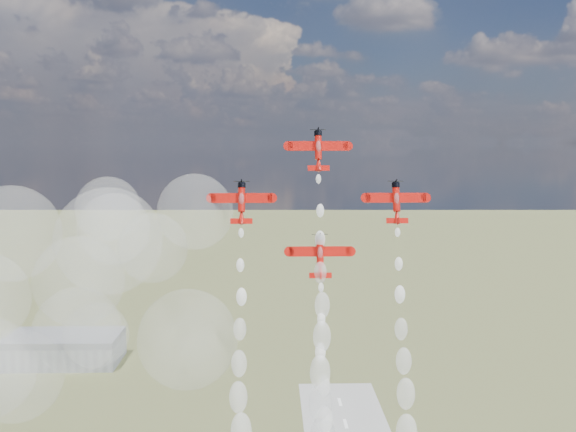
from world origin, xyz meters
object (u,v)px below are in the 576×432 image
(hangar, at_px, (64,349))
(plane_right, at_px, (396,201))
(plane_slot, at_px, (320,255))
(plane_lead, at_px, (318,149))
(plane_left, at_px, (242,202))

(hangar, xyz_separation_m, plane_right, (118.01, -169.46, 81.25))
(plane_slot, bearing_deg, plane_right, 11.82)
(plane_lead, relative_size, plane_right, 1.00)
(plane_lead, bearing_deg, plane_right, -11.82)
(plane_right, bearing_deg, plane_left, 180.00)
(plane_left, relative_size, plane_right, 1.00)
(plane_right, bearing_deg, plane_lead, 168.18)
(plane_lead, height_order, plane_right, plane_lead)
(hangar, height_order, plane_slot, plane_slot)
(plane_lead, distance_m, plane_right, 18.22)
(plane_lead, height_order, plane_slot, plane_lead)
(hangar, height_order, plane_lead, plane_lead)
(plane_lead, distance_m, plane_slot, 20.90)
(hangar, bearing_deg, plane_right, -55.15)
(plane_lead, relative_size, plane_left, 1.00)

